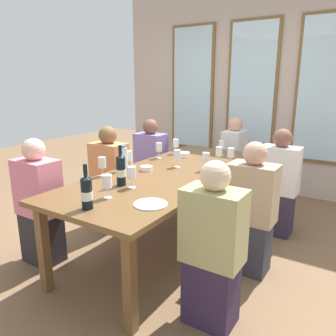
{
  "coord_description": "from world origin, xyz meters",
  "views": [
    {
      "loc": [
        1.57,
        -2.53,
        1.56
      ],
      "look_at": [
        0.0,
        -0.06,
        0.79
      ],
      "focal_mm": 35.3,
      "sensor_mm": 36.0,
      "label": 1
    }
  ],
  "objects_px": {
    "wine_glass_6": "(128,156)",
    "seated_person_6": "(234,161)",
    "seated_person_1": "(212,250)",
    "white_plate_0": "(151,204)",
    "wine_bottle_1": "(87,192)",
    "tasting_bowl_1": "(183,155)",
    "wine_glass_4": "(132,174)",
    "wine_glass_1": "(159,148)",
    "seated_person_4": "(151,165)",
    "wine_glass_9": "(206,159)",
    "dining_table": "(171,178)",
    "seated_person_0": "(39,205)",
    "seated_person_5": "(278,185)",
    "seated_person_2": "(110,180)",
    "wine_bottle_0": "(121,170)",
    "water_bottle": "(124,159)",
    "wine_glass_2": "(102,163)",
    "wine_glass_5": "(107,182)",
    "wine_glass_7": "(219,152)",
    "tasting_bowl_0": "(146,168)",
    "wine_glass_10": "(231,153)",
    "wine_glass_8": "(176,144)",
    "seated_person_3": "(251,212)",
    "wine_glass_0": "(222,145)",
    "wine_glass_3": "(177,156)"
  },
  "relations": [
    {
      "from": "wine_glass_2",
      "to": "wine_glass_4",
      "type": "height_order",
      "value": "same"
    },
    {
      "from": "seated_person_2",
      "to": "seated_person_4",
      "type": "bearing_deg",
      "value": 90.0
    },
    {
      "from": "wine_glass_6",
      "to": "seated_person_3",
      "type": "height_order",
      "value": "seated_person_3"
    },
    {
      "from": "wine_glass_9",
      "to": "seated_person_1",
      "type": "xyz_separation_m",
      "value": [
        0.55,
        -1.0,
        -0.33
      ]
    },
    {
      "from": "seated_person_1",
      "to": "white_plate_0",
      "type": "bearing_deg",
      "value": -178.03
    },
    {
      "from": "wine_glass_6",
      "to": "seated_person_6",
      "type": "distance_m",
      "value": 1.78
    },
    {
      "from": "wine_bottle_1",
      "to": "seated_person_2",
      "type": "bearing_deg",
      "value": 126.46
    },
    {
      "from": "wine_glass_2",
      "to": "water_bottle",
      "type": "bearing_deg",
      "value": 81.16
    },
    {
      "from": "seated_person_6",
      "to": "seated_person_5",
      "type": "bearing_deg",
      "value": -44.71
    },
    {
      "from": "wine_glass_5",
      "to": "white_plate_0",
      "type": "bearing_deg",
      "value": 8.68
    },
    {
      "from": "white_plate_0",
      "to": "wine_glass_4",
      "type": "bearing_deg",
      "value": 146.35
    },
    {
      "from": "wine_glass_2",
      "to": "seated_person_5",
      "type": "bearing_deg",
      "value": 45.53
    },
    {
      "from": "wine_bottle_0",
      "to": "wine_glass_7",
      "type": "relative_size",
      "value": 1.91
    },
    {
      "from": "tasting_bowl_0",
      "to": "water_bottle",
      "type": "distance_m",
      "value": 0.23
    },
    {
      "from": "wine_bottle_0",
      "to": "wine_glass_3",
      "type": "height_order",
      "value": "wine_bottle_0"
    },
    {
      "from": "wine_glass_1",
      "to": "wine_bottle_0",
      "type": "bearing_deg",
      "value": -73.59
    },
    {
      "from": "wine_bottle_1",
      "to": "wine_glass_9",
      "type": "relative_size",
      "value": 1.75
    },
    {
      "from": "wine_glass_0",
      "to": "wine_bottle_0",
      "type": "bearing_deg",
      "value": -98.79
    },
    {
      "from": "wine_glass_0",
      "to": "wine_glass_1",
      "type": "xyz_separation_m",
      "value": [
        -0.52,
        -0.52,
        0.0
      ]
    },
    {
      "from": "seated_person_2",
      "to": "seated_person_4",
      "type": "distance_m",
      "value": 0.77
    },
    {
      "from": "wine_glass_4",
      "to": "seated_person_4",
      "type": "bearing_deg",
      "value": 119.93
    },
    {
      "from": "white_plate_0",
      "to": "wine_bottle_1",
      "type": "relative_size",
      "value": 0.78
    },
    {
      "from": "wine_glass_5",
      "to": "wine_glass_9",
      "type": "relative_size",
      "value": 1.0
    },
    {
      "from": "wine_glass_4",
      "to": "wine_glass_6",
      "type": "bearing_deg",
      "value": 131.48
    },
    {
      "from": "wine_glass_4",
      "to": "seated_person_1",
      "type": "height_order",
      "value": "seated_person_1"
    },
    {
      "from": "dining_table",
      "to": "wine_bottle_0",
      "type": "relative_size",
      "value": 7.49
    },
    {
      "from": "tasting_bowl_1",
      "to": "water_bottle",
      "type": "height_order",
      "value": "water_bottle"
    },
    {
      "from": "tasting_bowl_1",
      "to": "wine_glass_4",
      "type": "height_order",
      "value": "wine_glass_4"
    },
    {
      "from": "seated_person_1",
      "to": "seated_person_5",
      "type": "height_order",
      "value": "same"
    },
    {
      "from": "dining_table",
      "to": "seated_person_0",
      "type": "distance_m",
      "value": 1.19
    },
    {
      "from": "wine_glass_8",
      "to": "wine_glass_10",
      "type": "height_order",
      "value": "same"
    },
    {
      "from": "wine_glass_10",
      "to": "seated_person_5",
      "type": "relative_size",
      "value": 0.16
    },
    {
      "from": "tasting_bowl_0",
      "to": "seated_person_6",
      "type": "height_order",
      "value": "seated_person_6"
    },
    {
      "from": "wine_glass_8",
      "to": "seated_person_5",
      "type": "bearing_deg",
      "value": 5.07
    },
    {
      "from": "white_plate_0",
      "to": "wine_bottle_1",
      "type": "xyz_separation_m",
      "value": [
        -0.31,
        -0.28,
        0.11
      ]
    },
    {
      "from": "wine_bottle_0",
      "to": "seated_person_1",
      "type": "xyz_separation_m",
      "value": [
        0.92,
        -0.22,
        -0.34
      ]
    },
    {
      "from": "seated_person_5",
      "to": "seated_person_2",
      "type": "bearing_deg",
      "value": -153.67
    },
    {
      "from": "water_bottle",
      "to": "wine_glass_7",
      "type": "height_order",
      "value": "water_bottle"
    },
    {
      "from": "wine_bottle_1",
      "to": "wine_glass_6",
      "type": "relative_size",
      "value": 1.75
    },
    {
      "from": "wine_glass_1",
      "to": "wine_glass_5",
      "type": "height_order",
      "value": "same"
    },
    {
      "from": "wine_glass_1",
      "to": "seated_person_4",
      "type": "height_order",
      "value": "seated_person_4"
    },
    {
      "from": "dining_table",
      "to": "wine_bottle_1",
      "type": "bearing_deg",
      "value": -89.16
    },
    {
      "from": "white_plate_0",
      "to": "wine_glass_6",
      "type": "xyz_separation_m",
      "value": [
        -0.75,
        0.69,
        0.11
      ]
    },
    {
      "from": "white_plate_0",
      "to": "wine_bottle_1",
      "type": "bearing_deg",
      "value": -138.22
    },
    {
      "from": "wine_bottle_1",
      "to": "white_plate_0",
      "type": "bearing_deg",
      "value": 41.78
    },
    {
      "from": "tasting_bowl_0",
      "to": "wine_glass_10",
      "type": "bearing_deg",
      "value": 47.69
    },
    {
      "from": "wine_glass_4",
      "to": "wine_glass_8",
      "type": "distance_m",
      "value": 1.33
    },
    {
      "from": "water_bottle",
      "to": "wine_glass_2",
      "type": "bearing_deg",
      "value": -98.84
    },
    {
      "from": "wine_glass_1",
      "to": "wine_glass_4",
      "type": "distance_m",
      "value": 1.06
    },
    {
      "from": "wine_glass_2",
      "to": "seated_person_4",
      "type": "relative_size",
      "value": 0.16
    }
  ]
}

